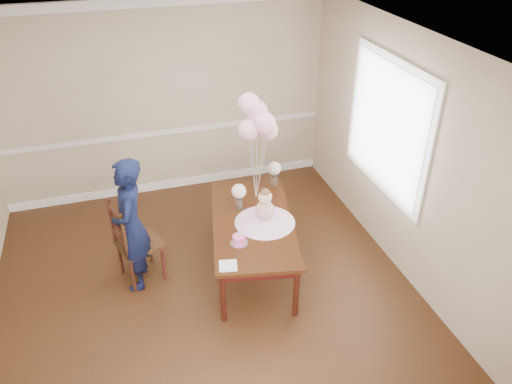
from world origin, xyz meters
The scene contains 50 objects.
floor centered at (0.00, 0.00, 0.00)m, with size 4.50×5.00×0.00m, color black.
ceiling centered at (0.00, 0.00, 2.70)m, with size 4.50×5.00×0.02m, color white.
wall_back centered at (0.00, 2.50, 1.35)m, with size 4.50×0.02×2.70m, color tan.
wall_right centered at (2.25, 0.00, 1.35)m, with size 0.02×5.00×2.70m, color tan.
chair_rail_trim centered at (0.00, 2.49, 0.90)m, with size 4.50×0.02×0.07m, color white.
crown_molding centered at (0.00, 2.49, 2.63)m, with size 4.50×0.02×0.12m, color white.
baseboard_trim centered at (0.00, 2.49, 0.06)m, with size 4.50×0.02×0.12m, color white.
window_frame centered at (2.23, 0.50, 1.55)m, with size 0.02×1.66×1.56m, color white.
window_blinds centered at (2.21, 0.50, 1.55)m, with size 0.01×1.50×1.40m, color white.
dining_table_top centered at (0.62, 0.41, 0.64)m, with size 0.88×1.77×0.04m, color black.
table_apron centered at (0.62, 0.41, 0.57)m, with size 0.79×1.68×0.09m, color black.
table_leg_fl centered at (0.09, -0.31, 0.31)m, with size 0.06×0.06×0.62m, color black.
table_leg_fr centered at (0.82, -0.46, 0.31)m, with size 0.06×0.06×0.62m, color black.
table_leg_bl centered at (0.42, 1.28, 0.31)m, with size 0.06×0.06×0.62m, color black.
table_leg_br centered at (1.15, 1.13, 0.31)m, with size 0.06×0.06×0.62m, color black.
baby_skirt centered at (0.74, 0.34, 0.71)m, with size 0.67×0.67×0.09m, color #FFBBE7.
baby_torso centered at (0.74, 0.34, 0.82)m, with size 0.21×0.21×0.21m, color pink.
baby_head centered at (0.74, 0.34, 0.99)m, with size 0.15×0.15×0.15m, color beige.
baby_hair centered at (0.74, 0.34, 1.04)m, with size 0.11×0.11×0.11m, color brown.
cake_platter centered at (0.37, 0.05, 0.67)m, with size 0.19×0.19×0.01m, color silver.
birthday_cake centered at (0.37, 0.05, 0.71)m, with size 0.13×0.13×0.09m, color #F24CA8.
cake_flower_a centered at (0.37, 0.05, 0.77)m, with size 0.03×0.03×0.03m, color white.
cake_flower_b centered at (0.40, 0.06, 0.77)m, with size 0.03×0.03×0.03m, color white.
rose_vase_near centered at (0.55, 0.69, 0.73)m, with size 0.09×0.09×0.14m, color silver.
roses_near centered at (0.55, 0.69, 0.89)m, with size 0.17×0.17×0.17m, color silver.
rose_vase_far centered at (1.10, 1.07, 0.73)m, with size 0.09×0.09×0.14m, color white.
roses_far centered at (1.10, 1.07, 0.89)m, with size 0.17×0.17×0.17m, color beige.
napkin centered at (0.17, -0.27, 0.67)m, with size 0.18×0.18×0.01m, color white.
balloon_weight centered at (0.81, 0.86, 0.67)m, with size 0.04×0.04×0.02m, color #BAB9BE.
balloon_a centered at (0.72, 0.88, 1.54)m, with size 0.25×0.25×0.25m, color #FAB1C5.
balloon_b centered at (0.88, 0.80, 1.63)m, with size 0.25×0.25×0.25m, color #FFB4D0.
balloon_c centered at (0.84, 0.95, 1.72)m, with size 0.25×0.25×0.25m, color #E3A1C4.
balloon_d centered at (0.76, 0.98, 1.81)m, with size 0.25×0.25×0.25m, color #FFB4D3.
balloon_e centered at (0.95, 0.91, 1.50)m, with size 0.25×0.25×0.25m, color #E4A1B7.
balloon_ribbon_a centered at (0.76, 0.87, 1.04)m, with size 0.00×0.00×0.74m, color white.
balloon_ribbon_b centered at (0.85, 0.83, 1.09)m, with size 0.00×0.00×0.83m, color white.
balloon_ribbon_c centered at (0.82, 0.90, 1.13)m, with size 0.00×0.00×0.92m, color white.
balloon_ribbon_d centered at (0.78, 0.92, 1.17)m, with size 0.00×0.00×1.01m, color white.
balloon_ribbon_e centered at (0.88, 0.88, 1.02)m, with size 0.00×0.00×0.70m, color white.
dining_chair_seat centered at (-0.62, 0.62, 0.46)m, with size 0.45×0.45×0.05m, color #341D0E.
chair_leg_fl centered at (-0.74, 0.40, 0.22)m, with size 0.04×0.04×0.44m, color #32170D.
chair_leg_fr centered at (-0.40, 0.50, 0.22)m, with size 0.04×0.04×0.44m, color #3E1510.
chair_leg_bl centered at (-0.85, 0.75, 0.22)m, with size 0.04×0.04×0.44m, color #33160E.
chair_leg_br centered at (-0.50, 0.85, 0.22)m, with size 0.04×0.04×0.44m, color #331C0E.
chair_back_post_l centered at (-0.76, 0.39, 0.75)m, with size 0.04×0.04×0.57m, color #311C0D.
chair_back_post_r centered at (-0.87, 0.74, 0.75)m, with size 0.04×0.04×0.57m, color #37170F.
chair_slat_low centered at (-0.82, 0.56, 0.63)m, with size 0.03×0.40×0.05m, color #3A1A0F.
chair_slat_mid centered at (-0.82, 0.56, 0.79)m, with size 0.03×0.40×0.05m, color #37120F.
chair_slat_top centered at (-0.82, 0.56, 0.95)m, with size 0.03×0.40×0.05m, color #391A0F.
woman centered at (-0.68, 0.55, 0.77)m, with size 0.56×0.38×1.55m, color black.
Camera 1 is at (-0.68, -3.95, 3.85)m, focal length 35.00 mm.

